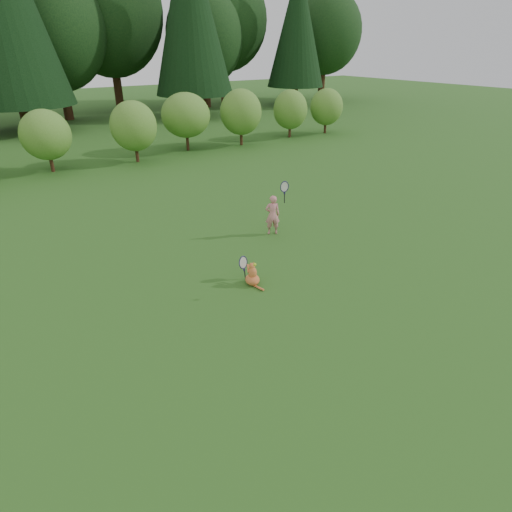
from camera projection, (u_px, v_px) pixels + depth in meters
ground at (270, 305)px, 8.43m from camera, size 100.00×100.00×0.00m
shrub_row at (88, 132)px, 17.52m from camera, size 28.00×3.00×2.80m
child at (273, 214)px, 11.38m from camera, size 0.63×0.40×1.62m
cat at (252, 273)px, 9.08m from camera, size 0.45×0.70×0.70m
tennis_ball at (255, 265)px, 8.49m from camera, size 0.07×0.07×0.07m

